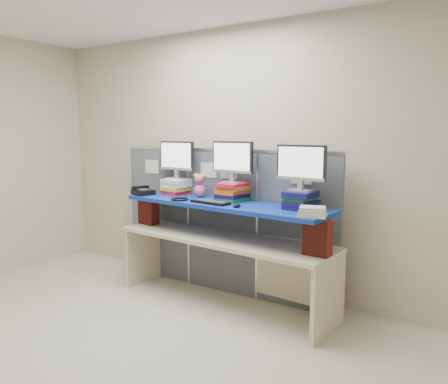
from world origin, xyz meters
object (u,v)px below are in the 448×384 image
Objects in this scene: desk at (224,250)px; monitor_center at (232,159)px; keyboard at (210,202)px; desk_phone at (143,192)px; blue_board at (224,204)px; monitor_left at (177,158)px; monitor_right at (301,165)px.

monitor_center is (0.02, 0.12, 0.89)m from desk.
monitor_center is 0.48m from keyboard.
monitor_center is 1.78× the size of desk_phone.
monitor_center reaches higher than desk_phone.
keyboard is at bearing 13.72° from desk_phone.
blue_board is 0.85m from monitor_left.
monitor_center is (0.75, -0.06, 0.01)m from monitor_left.
blue_board is at bearing 21.37° from desk_phone.
desk_phone is (-1.02, -0.05, 0.51)m from desk.
desk_phone is at bearing -172.50° from desk.
blue_board is 4.63× the size of monitor_center.
blue_board is 4.63× the size of monitor_right.
monitor_right is 1.82m from desk_phone.
monitor_right is (0.77, 0.06, 0.87)m from desk.
blue_board is 1.02m from desk_phone.
desk is 8.75× the size of desk_phone.
monitor_left reaches higher than keyboard.
blue_board is 0.87m from monitor_right.
desk is 4.91× the size of monitor_right.
keyboard is at bearing -105.78° from monitor_center.
keyboard is (0.65, -0.31, -0.39)m from monitor_left.
blue_board is 8.25× the size of desk_phone.
monitor_left is (-0.72, 0.18, 0.88)m from desk.
monitor_left is 0.82m from keyboard.
monitor_right is 1.11× the size of keyboard.
desk_phone is at bearing -172.50° from blue_board.
monitor_left is at bearing 162.19° from keyboard.
monitor_center reaches higher than monitor_left.
monitor_center is at bearing 77.00° from keyboard.
keyboard is (-0.09, -0.25, -0.40)m from monitor_center.
desk_phone is at bearing -137.67° from monitor_left.
desk is at bearing 21.37° from desk_phone.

